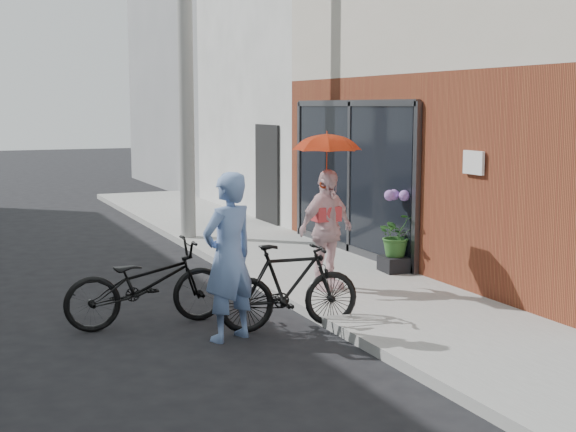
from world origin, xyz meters
TOP-DOWN VIEW (x-y plane):
  - ground at (0.00, 0.00)m, footprint 80.00×80.00m
  - sidewalk at (2.10, 2.00)m, footprint 2.20×24.00m
  - curb at (0.94, 2.00)m, footprint 0.12×24.00m
  - plaster_building at (7.20, 9.00)m, footprint 8.00×6.00m
  - east_building_far at (7.20, 16.00)m, footprint 8.00×8.00m
  - utility_pole at (1.10, 6.00)m, footprint 0.28×0.28m
  - officer at (-0.27, -0.14)m, footprint 0.79×0.66m
  - bike_left at (-0.96, 0.77)m, footprint 1.90×0.67m
  - bike_right at (0.49, -0.03)m, footprint 1.70×0.62m
  - kimono_woman at (1.55, 1.16)m, footprint 1.01×0.69m
  - parasol at (1.55, 1.16)m, footprint 0.85×0.85m
  - planter at (3.00, 1.77)m, footprint 0.46×0.46m
  - potted_plant at (3.00, 1.77)m, footprint 0.58×0.50m

SIDE VIEW (x-z plane):
  - ground at x=0.00m, z-range 0.00..0.00m
  - sidewalk at x=2.10m, z-range 0.00..0.12m
  - curb at x=0.94m, z-range 0.00..0.12m
  - planter at x=3.00m, z-range 0.12..0.34m
  - bike_left at x=-0.96m, z-range 0.00..1.00m
  - bike_right at x=0.49m, z-range 0.00..1.00m
  - potted_plant at x=3.00m, z-range 0.34..0.99m
  - kimono_woman at x=1.55m, z-range 0.12..1.72m
  - officer at x=-0.27m, z-range 0.00..1.84m
  - parasol at x=1.55m, z-range 1.72..2.46m
  - plaster_building at x=7.20m, z-range 0.00..7.00m
  - east_building_far at x=7.20m, z-range 0.00..7.00m
  - utility_pole at x=1.10m, z-range 0.00..7.00m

